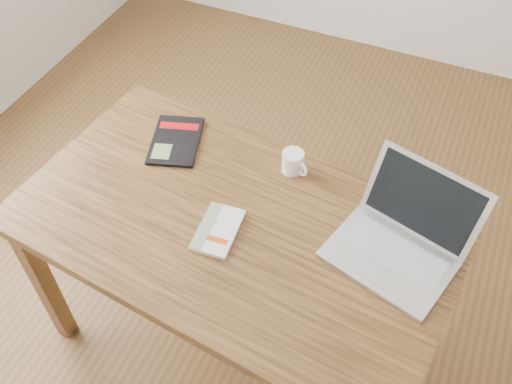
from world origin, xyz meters
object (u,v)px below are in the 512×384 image
at_px(white_guidebook, 218,230).
at_px(coffee_mug, 293,162).
at_px(desk, 234,239).
at_px(laptop, 401,238).
at_px(black_guidebook, 176,141).

xyz_separation_m(white_guidebook, coffee_mug, (0.11, 0.33, 0.03)).
bearing_deg(desk, coffee_mug, 78.78).
height_order(desk, laptop, laptop).
distance_m(white_guidebook, laptop, 0.54).
xyz_separation_m(white_guidebook, laptop, (0.52, 0.16, 0.04)).
bearing_deg(desk, black_guidebook, 150.77).
xyz_separation_m(desk, white_guidebook, (-0.03, -0.05, 0.10)).
bearing_deg(laptop, black_guidebook, -173.65).
distance_m(desk, coffee_mug, 0.32).
relative_size(desk, coffee_mug, 14.27).
height_order(desk, coffee_mug, coffee_mug).
bearing_deg(laptop, white_guidebook, -147.30).
bearing_deg(coffee_mug, black_guidebook, -148.24).
bearing_deg(coffee_mug, white_guidebook, -82.33).
distance_m(desk, black_guidebook, 0.42).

